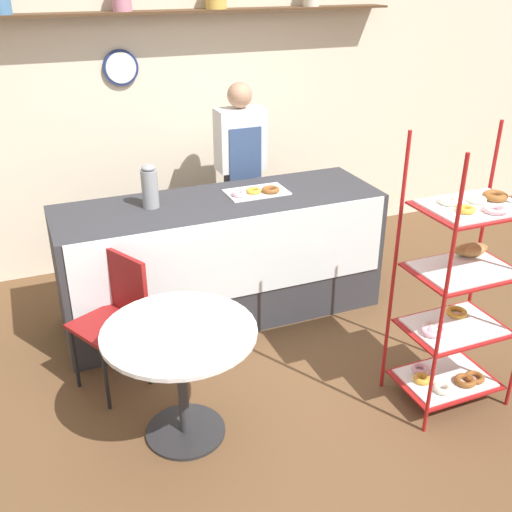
% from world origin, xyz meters
% --- Properties ---
extents(ground_plane, '(14.00, 14.00, 0.00)m').
position_xyz_m(ground_plane, '(0.00, 0.00, 0.00)').
color(ground_plane, brown).
extents(back_wall, '(10.00, 0.30, 2.70)m').
position_xyz_m(back_wall, '(-0.00, 2.26, 1.37)').
color(back_wall, beige).
rests_on(back_wall, ground_plane).
extents(display_counter, '(2.37, 0.75, 0.93)m').
position_xyz_m(display_counter, '(0.00, 1.04, 0.47)').
color(display_counter, '#333338').
rests_on(display_counter, ground_plane).
extents(pastry_rack, '(0.64, 0.47, 1.67)m').
position_xyz_m(pastry_rack, '(0.95, -0.44, 0.73)').
color(pastry_rack, '#A51919').
rests_on(pastry_rack, ground_plane).
extents(person_worker, '(0.39, 0.23, 1.63)m').
position_xyz_m(person_worker, '(0.41, 1.69, 0.89)').
color(person_worker, '#282833').
rests_on(person_worker, ground_plane).
extents(cafe_table, '(0.84, 0.84, 0.71)m').
position_xyz_m(cafe_table, '(-0.66, -0.15, 0.54)').
color(cafe_table, '#262628').
rests_on(cafe_table, ground_plane).
extents(cafe_chair, '(0.51, 0.51, 0.87)m').
position_xyz_m(cafe_chair, '(-0.88, 0.49, 0.53)').
color(cafe_chair, black).
rests_on(cafe_chair, ground_plane).
extents(coffee_carafe, '(0.11, 0.11, 0.31)m').
position_xyz_m(coffee_carafe, '(-0.49, 1.11, 1.08)').
color(coffee_carafe, gray).
rests_on(coffee_carafe, display_counter).
extents(donut_tray_counter, '(0.45, 0.28, 0.05)m').
position_xyz_m(donut_tray_counter, '(0.30, 1.07, 0.95)').
color(donut_tray_counter, white).
rests_on(donut_tray_counter, display_counter).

